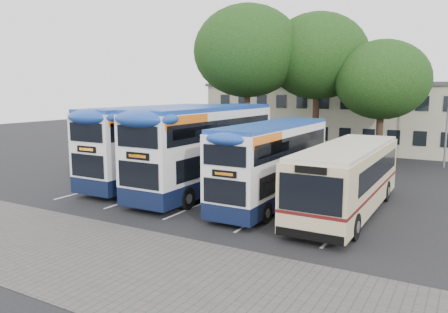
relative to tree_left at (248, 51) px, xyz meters
name	(u,v)px	position (x,y,z in m)	size (l,w,h in m)	color
ground	(246,230)	(8.07, -16.09, -8.53)	(120.00, 120.00, 0.00)	black
paving_strip	(121,263)	(6.07, -21.09, -8.52)	(40.00, 6.00, 0.01)	#595654
bay_lines	(226,194)	(4.32, -11.09, -8.52)	(14.12, 11.00, 0.01)	silver
depot_building	(378,116)	(8.07, 10.90, -5.37)	(32.40, 8.40, 6.20)	#B2AE8F
tree_left	(248,51)	(0.00, 0.00, 0.00)	(8.42, 8.42, 12.12)	black
tree_mid	(318,56)	(4.72, 2.82, -0.37)	(7.93, 7.93, 11.54)	black
tree_right	(382,80)	(9.78, 2.15, -2.26)	(6.72, 6.72, 9.14)	black
bus_dd_left	(157,141)	(-0.84, -10.40, -5.99)	(2.67, 11.03, 4.60)	#0E1734
bus_dd_mid	(206,145)	(3.05, -11.01, -5.95)	(2.72, 11.22, 4.68)	#0E1734
bus_dd_right	(273,160)	(7.34, -11.71, -6.33)	(2.32, 9.56, 3.98)	#0E1734
bus_single	(348,175)	(10.92, -11.47, -6.76)	(2.66, 10.46, 3.12)	#D2BF8C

